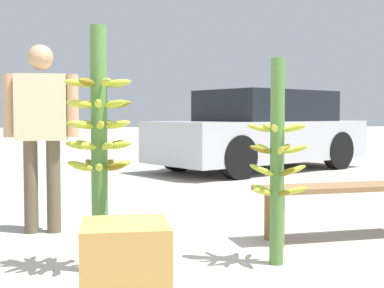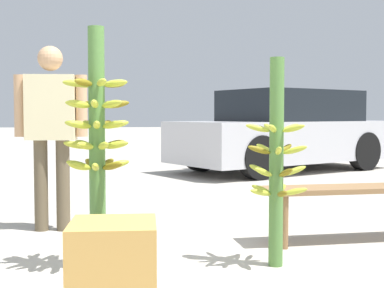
# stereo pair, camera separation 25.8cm
# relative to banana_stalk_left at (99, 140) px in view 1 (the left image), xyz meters

# --- Properties ---
(banana_stalk_left) EXTENTS (0.43, 0.43, 1.57)m
(banana_stalk_left) POSITION_rel_banana_stalk_left_xyz_m (0.00, 0.00, 0.00)
(banana_stalk_left) COLOR #4C7A38
(banana_stalk_left) RESTS_ON ground_plane
(banana_stalk_center) EXTENTS (0.42, 0.42, 1.38)m
(banana_stalk_center) POSITION_rel_banana_stalk_left_xyz_m (1.17, 0.00, -0.15)
(banana_stalk_center) COLOR #4C7A38
(banana_stalk_center) RESTS_ON ground_plane
(vendor_person) EXTENTS (0.63, 0.21, 1.60)m
(vendor_person) POSITION_rel_banana_stalk_left_xyz_m (-0.51, 1.24, 0.10)
(vendor_person) COLOR brown
(vendor_person) RESTS_ON ground_plane
(market_bench) EXTENTS (1.45, 0.49, 0.44)m
(market_bench) POSITION_rel_banana_stalk_left_xyz_m (1.91, 0.63, -0.48)
(market_bench) COLOR olive
(market_bench) RESTS_ON ground_plane
(parked_car) EXTENTS (4.41, 3.51, 1.44)m
(parked_car) POSITION_rel_banana_stalk_left_xyz_m (2.80, 5.98, -0.15)
(parked_car) COLOR #B7B7BC
(parked_car) RESTS_ON ground_plane
(produce_crate) EXTENTS (0.45, 0.45, 0.45)m
(produce_crate) POSITION_rel_banana_stalk_left_xyz_m (0.14, -0.67, -0.62)
(produce_crate) COLOR #C69347
(produce_crate) RESTS_ON ground_plane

